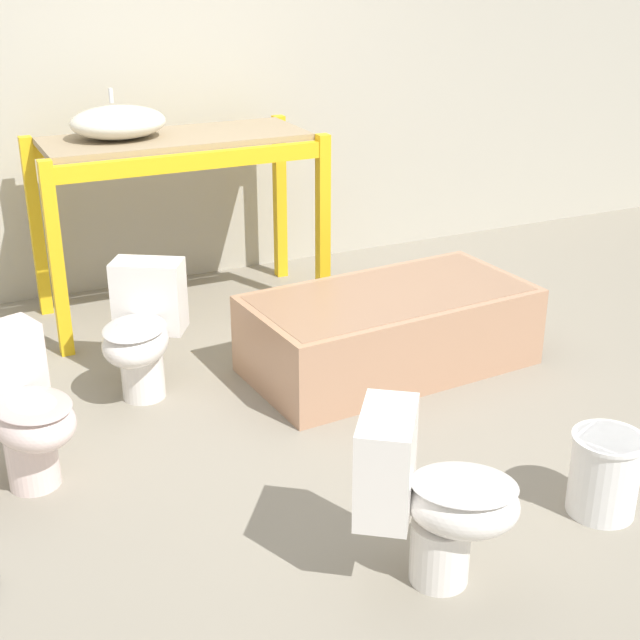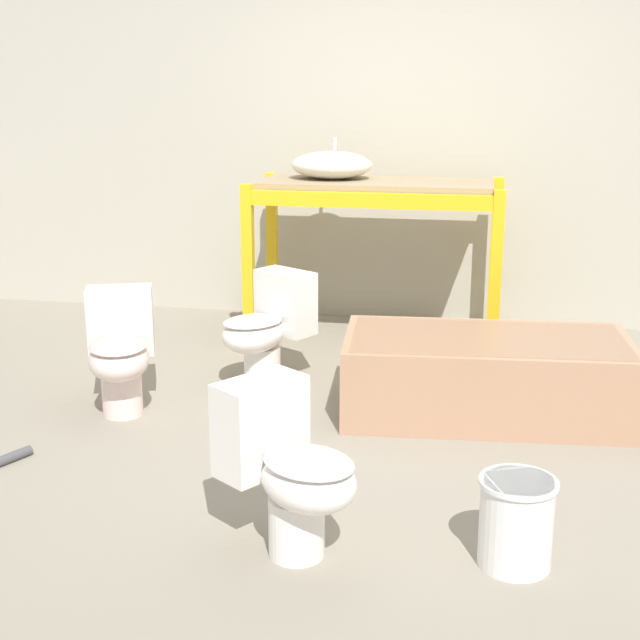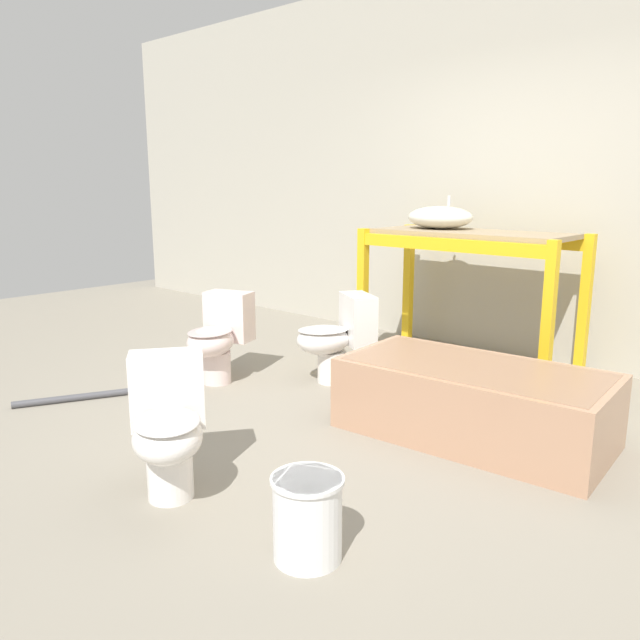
{
  "view_description": "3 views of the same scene",
  "coord_description": "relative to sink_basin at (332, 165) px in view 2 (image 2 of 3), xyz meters",
  "views": [
    {
      "loc": [
        -1.6,
        -3.47,
        2.06
      ],
      "look_at": [
        -0.19,
        -0.48,
        0.66
      ],
      "focal_mm": 50.0,
      "sensor_mm": 36.0,
      "label": 1
    },
    {
      "loc": [
        0.49,
        -4.25,
        1.73
      ],
      "look_at": [
        -0.21,
        -0.49,
        0.67
      ],
      "focal_mm": 50.0,
      "sensor_mm": 36.0,
      "label": 2
    },
    {
      "loc": [
        2.14,
        -2.84,
        1.41
      ],
      "look_at": [
        -0.1,
        -0.37,
        0.68
      ],
      "focal_mm": 35.0,
      "sensor_mm": 36.0,
      "label": 3
    }
  ],
  "objects": [
    {
      "name": "toilet_near",
      "position": [
        -0.2,
        -1.01,
        -0.81
      ],
      "size": [
        0.56,
        0.63,
        0.64
      ],
      "rotation": [
        0.0,
        0.0,
        -0.55
      ],
      "color": "white",
      "rests_on": "ground_plane"
    },
    {
      "name": "bathtub_main",
      "position": [
        1.04,
        -1.27,
        -0.91
      ],
      "size": [
        1.52,
        0.85,
        0.42
      ],
      "rotation": [
        0.0,
        0.0,
        0.08
      ],
      "color": "tan",
      "rests_on": "ground_plane"
    },
    {
      "name": "warehouse_wall_rear",
      "position": [
        0.5,
        0.58,
        0.44
      ],
      "size": [
        10.8,
        0.08,
        3.2
      ],
      "color": "#B2AD9E",
      "rests_on": "ground_plane"
    },
    {
      "name": "sink_basin",
      "position": [
        0.0,
        0.0,
        0.0
      ],
      "size": [
        0.53,
        0.44,
        0.26
      ],
      "color": "silver",
      "rests_on": "shelving_rack"
    },
    {
      "name": "toilet_far",
      "position": [
        -0.84,
        -1.58,
        -0.81
      ],
      "size": [
        0.49,
        0.62,
        0.64
      ],
      "rotation": [
        0.0,
        0.0,
        0.34
      ],
      "color": "silver",
      "rests_on": "ground_plane"
    },
    {
      "name": "ground_plane",
      "position": [
        0.5,
        -1.48,
        -1.16
      ],
      "size": [
        12.0,
        12.0,
        0.0
      ],
      "primitive_type": "plane",
      "color": "gray"
    },
    {
      "name": "shelving_rack",
      "position": [
        0.3,
        -0.05,
        -0.28
      ],
      "size": [
        1.61,
        0.73,
        1.07
      ],
      "color": "yellow",
      "rests_on": "ground_plane"
    },
    {
      "name": "toilet_extra",
      "position": [
        0.33,
        -2.81,
        -0.81
      ],
      "size": [
        0.63,
        0.58,
        0.64
      ],
      "rotation": [
        0.0,
        0.0,
        0.95
      ],
      "color": "white",
      "rests_on": "ground_plane"
    },
    {
      "name": "bucket_white",
      "position": [
        1.15,
        -2.76,
        -0.98
      ],
      "size": [
        0.28,
        0.28,
        0.33
      ],
      "color": "white",
      "rests_on": "ground_plane"
    }
  ]
}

